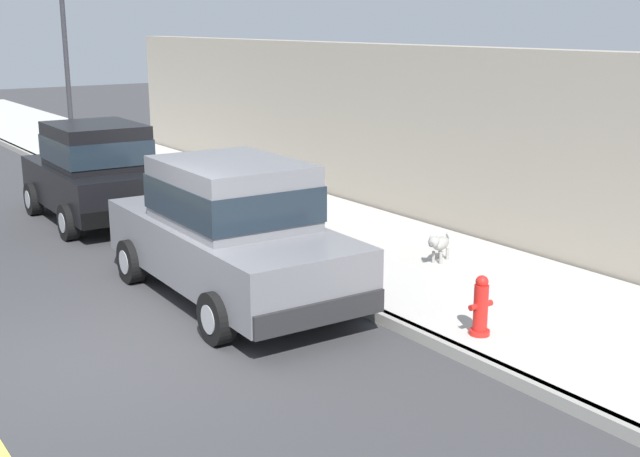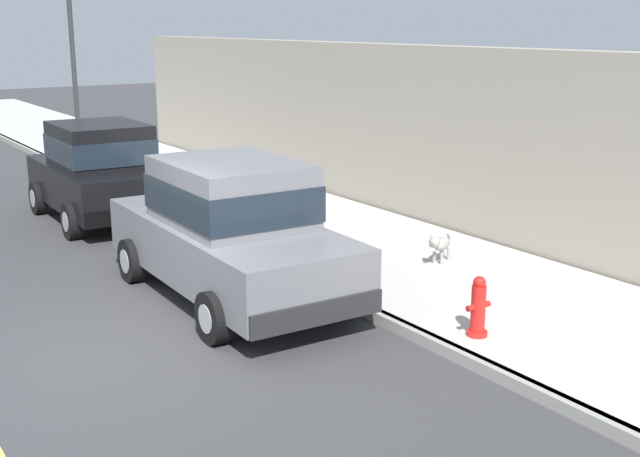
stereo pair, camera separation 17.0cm
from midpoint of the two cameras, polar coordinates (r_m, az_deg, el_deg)
name	(u,v)px [view 2 (the right image)]	position (r m, az deg, el deg)	size (l,w,h in m)	color
ground_plane	(109,354)	(9.68, -14.09, -8.55)	(80.00, 80.00, 0.00)	#38383A
curb	(338,297)	(11.04, 1.69, -4.84)	(0.16, 64.00, 0.14)	gray
sidewalk	(437,275)	(12.13, 8.65, -3.23)	(3.60, 64.00, 0.14)	#B7B5AD
car_grey_sedan	(230,229)	(11.01, -5.90, -0.01)	(2.12, 4.64, 1.92)	slate
car_black_hatchback	(99,170)	(15.86, -14.98, 3.96)	(2.02, 3.84, 1.88)	black
dog_grey	(440,244)	(12.42, 8.83, -1.10)	(0.71, 0.40, 0.49)	#999691
fire_hydrant	(478,308)	(9.62, 11.55, -5.51)	(0.34, 0.24, 0.72)	red
street_lamp	(73,55)	(21.45, -16.74, 11.61)	(0.36, 0.36, 4.42)	#2D2D33
building_facade	(361,125)	(16.70, 3.17, 7.24)	(0.50, 20.00, 3.29)	#9E9384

